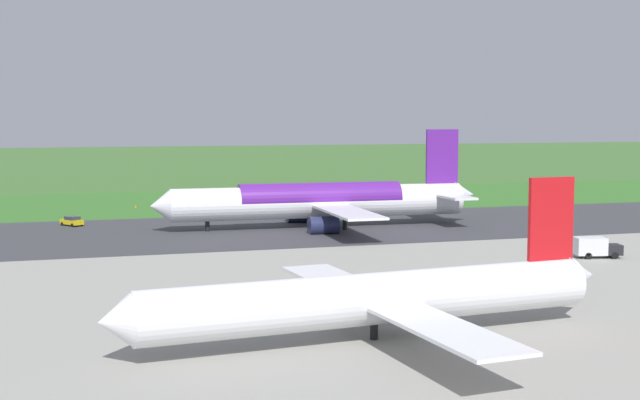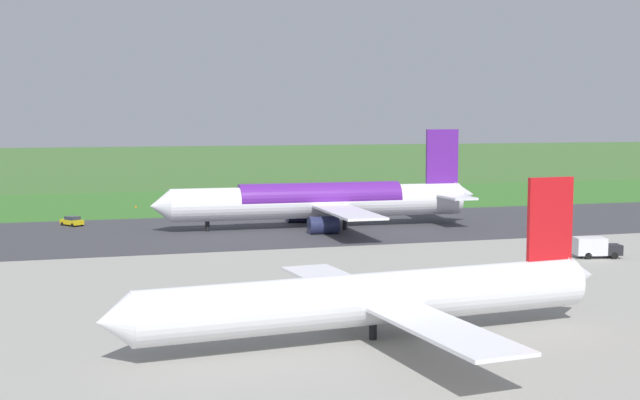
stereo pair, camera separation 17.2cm
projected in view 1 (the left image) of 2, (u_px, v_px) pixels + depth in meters
The scene contains 10 objects.
ground_plane at pixel (307, 228), 138.83m from camera, with size 800.00×800.00×0.00m, color #3D662D.
runway_asphalt at pixel (307, 228), 138.83m from camera, with size 600.00×41.47×0.06m, color #38383D.
apron_concrete at pixel (555, 339), 69.32m from camera, with size 440.00×110.00×0.05m, color gray.
grass_verge_foreground at pixel (258, 206), 173.79m from camera, with size 600.00×80.00×0.04m, color #346B27.
airliner_main at pixel (322, 201), 139.12m from camera, with size 54.06×44.15×15.88m.
airliner_parked_mid at pixel (377, 297), 68.90m from camera, with size 43.37×35.53×12.65m.
service_car_followme at pixel (72, 221), 141.34m from camera, with size 3.85×4.48×1.62m.
service_truck_fuel at pixel (596, 247), 109.11m from camera, with size 6.16×3.51×2.65m.
no_stopping_sign at pixel (172, 202), 166.34m from camera, with size 0.60×0.10×2.67m.
traffic_cone_orange at pixel (136, 207), 169.78m from camera, with size 0.40×0.40×0.55m, color orange.
Camera 1 is at (37.70, 132.52, 17.80)m, focal length 48.43 mm.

